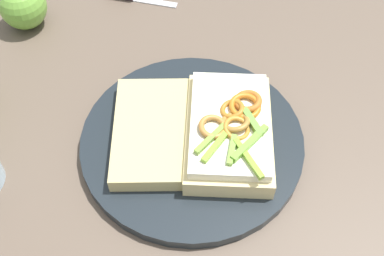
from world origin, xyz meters
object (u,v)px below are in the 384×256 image
object	(u,v)px
plate	(192,141)
apple_2	(23,6)
sandwich	(229,129)
bread_slice_side	(156,131)

from	to	relation	value
plate	apple_2	world-z (taller)	apple_2
sandwich	bread_slice_side	world-z (taller)	sandwich
plate	bread_slice_side	bearing A→B (deg)	-126.86
plate	bread_slice_side	distance (m)	0.05
sandwich	apple_2	xyz separation A→B (m)	(-0.36, -0.12, -0.00)
plate	sandwich	size ratio (longest dim) A/B	1.45
sandwich	plate	bearing A→B (deg)	-90.28
bread_slice_side	apple_2	xyz separation A→B (m)	(-0.30, -0.05, 0.01)
sandwich	apple_2	world-z (taller)	apple_2
plate	bread_slice_side	world-z (taller)	bread_slice_side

